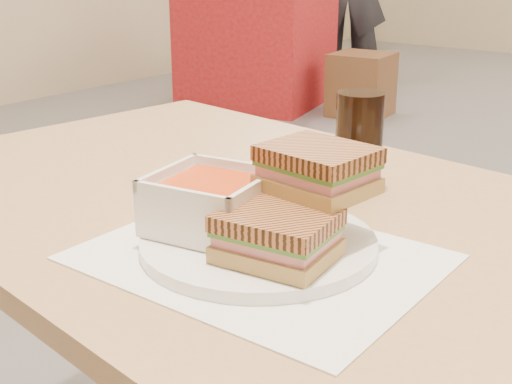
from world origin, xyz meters
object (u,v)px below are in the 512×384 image
Objects in this scene: bg_chair_0r at (361,85)px; soup_bowl at (211,204)px; panini_lower at (277,235)px; bg_chair_0l at (228,58)px; plate at (258,243)px; cola_glass at (359,143)px; main_table at (271,287)px; bg_table_0 at (258,48)px.

soup_bowl is at bearing -63.02° from bg_chair_0r.
bg_chair_0r is (-1.88, 3.51, -0.59)m from panini_lower.
plate is at bearing -49.31° from bg_chair_0l.
plate reaches higher than bg_chair_0l.
panini_lower is 0.28m from cola_glass.
cola_glass is at bearing -60.66° from bg_chair_0r.
plate is 1.88× the size of soup_bowl.
plate reaches higher than main_table.
plate is (0.07, -0.12, 0.12)m from main_table.
plate is at bearing 146.34° from panini_lower.
soup_bowl is 0.34× the size of bg_chair_0r.
cola_glass is (-0.02, 0.24, 0.06)m from plate.
main_table is at bearing -62.28° from bg_chair_0r.
main_table is 3.82m from bg_chair_0r.
plate is at bearing -62.18° from bg_chair_0r.
bg_chair_0l is at bearing 132.41° from cola_glass.
main_table is 0.21m from soup_bowl.
panini_lower reaches higher than main_table.
bg_table_0 is at bearing 129.81° from cola_glass.
plate is at bearing -52.10° from bg_table_0.
main_table is 0.25m from panini_lower.
cola_glass is 0.33× the size of bg_chair_0l.
cola_glass is 0.33× the size of bg_chair_0r.
soup_bowl reaches higher than panini_lower.
soup_bowl reaches higher than plate.
plate reaches higher than bg_chair_0r.
bg_chair_0r is (-1.77, 3.36, -0.43)m from main_table.
bg_chair_0r is at bearing 119.34° from cola_glass.
bg_table_0 is (-2.57, 3.38, -0.40)m from soup_bowl.
cola_glass is 4.88m from bg_chair_0l.
panini_lower reaches higher than plate.
panini_lower is at bearing -76.50° from cola_glass.
bg_chair_0r is (1.44, -0.34, -0.00)m from bg_chair_0l.
bg_table_0 is at bearing 128.15° from panini_lower.
main_table is at bearing -51.86° from bg_table_0.
panini_lower is 4.35m from bg_table_0.
main_table is at bearing 94.76° from soup_bowl.
soup_bowl is 0.13× the size of bg_table_0.
cola_glass reaches higher than soup_bowl.
panini_lower reaches higher than bg_chair_0l.
bg_table_0 is 0.82m from bg_chair_0r.
bg_table_0 is 0.81m from bg_chair_0l.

